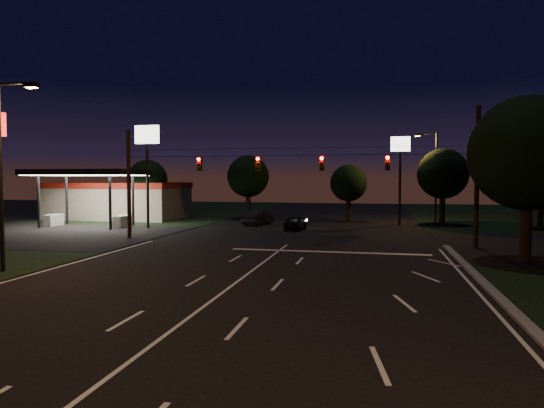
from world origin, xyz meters
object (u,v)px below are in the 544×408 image
(utility_pole_right, at_px, (475,248))
(car_oncoming_b, at_px, (258,218))
(tree_right_near, at_px, (527,155))
(car_oncoming_a, at_px, (295,223))

(utility_pole_right, height_order, car_oncoming_b, utility_pole_right)
(car_oncoming_b, bearing_deg, tree_right_near, 150.66)
(car_oncoming_a, distance_m, car_oncoming_b, 5.70)
(utility_pole_right, xyz_separation_m, tree_right_near, (1.53, -4.83, 5.68))
(tree_right_near, relative_size, car_oncoming_a, 2.37)
(car_oncoming_a, relative_size, car_oncoming_b, 0.88)
(tree_right_near, distance_m, car_oncoming_b, 25.91)
(utility_pole_right, xyz_separation_m, car_oncoming_b, (-17.23, 12.33, 0.70))
(utility_pole_right, distance_m, tree_right_near, 7.61)
(utility_pole_right, relative_size, car_oncoming_a, 2.43)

